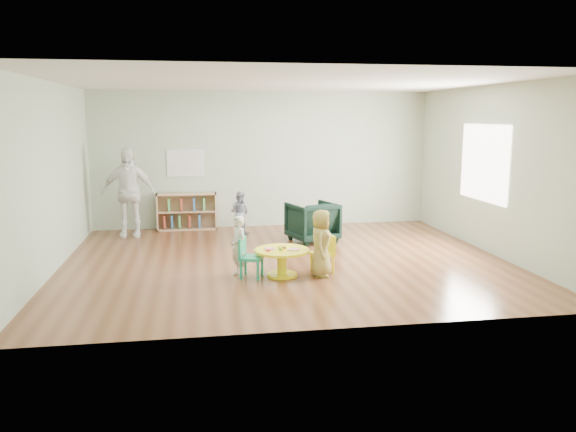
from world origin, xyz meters
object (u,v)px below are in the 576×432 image
object	(u,v)px
activity_table	(282,257)
child_right	(321,243)
toddler	(240,213)
armchair	(312,222)
kid_chair_right	(325,252)
adult_caretaker	(128,193)
child_left	(238,246)
bookshelf	(186,212)
kid_chair_left	(249,256)

from	to	relation	value
activity_table	child_right	bearing A→B (deg)	-9.37
toddler	armchair	bearing A→B (deg)	174.51
child_right	toddler	distance (m)	3.31
kid_chair_right	armchair	bearing A→B (deg)	-20.58
adult_caretaker	kid_chair_right	bearing A→B (deg)	-42.76
armchair	child_left	world-z (taller)	child_left
activity_table	adult_caretaker	xyz separation A→B (m)	(-2.49, 3.17, 0.58)
bookshelf	armchair	bearing A→B (deg)	-33.52
child_right	adult_caretaker	distance (m)	4.47
activity_table	kid_chair_right	world-z (taller)	kid_chair_right
toddler	activity_table	bearing A→B (deg)	126.82
activity_table	kid_chair_right	distance (m)	0.67
kid_chair_left	adult_caretaker	xyz separation A→B (m)	(-2.01, 3.16, 0.54)
bookshelf	child_left	bearing A→B (deg)	-77.59
toddler	bookshelf	bearing A→B (deg)	-1.20
bookshelf	armchair	distance (m)	2.78
activity_table	armchair	xyz separation A→B (m)	(0.90, 2.19, 0.09)
kid_chair_right	child_left	xyz separation A→B (m)	(-1.28, -0.02, 0.14)
adult_caretaker	armchair	bearing A→B (deg)	-14.77
adult_caretaker	activity_table	bearing A→B (deg)	-50.41
activity_table	kid_chair_left	bearing A→B (deg)	179.06
kid_chair_right	activity_table	bearing A→B (deg)	85.47
bookshelf	adult_caretaker	xyz separation A→B (m)	(-1.07, -0.56, 0.49)
child_left	child_right	distance (m)	1.19
activity_table	child_right	size ratio (longest dim) A/B	0.81
bookshelf	child_right	size ratio (longest dim) A/B	1.23
bookshelf	toddler	xyz separation A→B (m)	(1.05, -0.63, 0.06)
kid_chair_left	child_left	world-z (taller)	child_left
kid_chair_left	child_right	distance (m)	1.06
kid_chair_left	kid_chair_right	bearing A→B (deg)	115.91
child_left	child_right	world-z (taller)	child_right
child_left	child_right	xyz separation A→B (m)	(1.18, -0.18, 0.04)
child_left	child_right	size ratio (longest dim) A/B	0.91
child_left	adult_caretaker	xyz separation A→B (m)	(-1.87, 3.08, 0.41)
toddler	adult_caretaker	distance (m)	2.16
activity_table	adult_caretaker	distance (m)	4.07
kid_chair_right	armchair	xyz separation A→B (m)	(0.24, 2.08, 0.07)
activity_table	toddler	distance (m)	3.11
kid_chair_left	bookshelf	bearing A→B (deg)	-145.00
activity_table	kid_chair_left	world-z (taller)	kid_chair_left
kid_chair_left	adult_caretaker	size ratio (longest dim) A/B	0.34
kid_chair_left	adult_caretaker	distance (m)	3.78
child_left	adult_caretaker	world-z (taller)	adult_caretaker
bookshelf	child_left	distance (m)	3.72
armchair	child_right	world-z (taller)	child_right
armchair	adult_caretaker	world-z (taller)	adult_caretaker
activity_table	adult_caretaker	size ratio (longest dim) A/B	0.46
kid_chair_right	armchair	distance (m)	2.09
child_left	toddler	bearing A→B (deg)	152.21
activity_table	kid_chair_right	xyz separation A→B (m)	(0.66, 0.11, 0.03)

